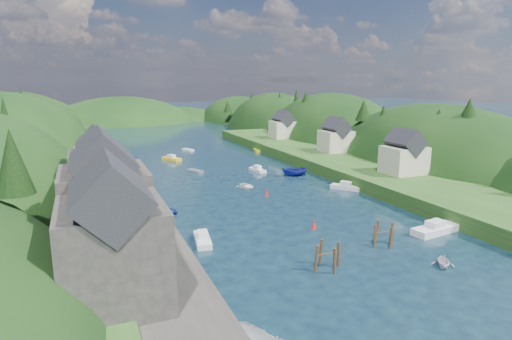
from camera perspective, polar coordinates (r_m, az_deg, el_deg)
name	(u,v)px	position (r m, az deg, el deg)	size (l,w,h in m)	color
ground	(219,169)	(95.48, -5.01, 0.17)	(600.00, 600.00, 0.00)	black
hillside_left	(9,196)	(118.85, -30.06, -3.05)	(44.00, 245.56, 52.00)	black
hillside_right	(331,166)	(138.05, 9.94, 0.55)	(36.00, 245.56, 48.00)	black
far_hills	(146,143)	(217.38, -14.47, 3.56)	(103.00, 68.00, 44.00)	black
hill_trees	(202,114)	(108.32, -7.28, 7.44)	(88.84, 148.61, 12.20)	black
quay_left	(117,216)	(62.21, -18.05, -5.85)	(12.00, 110.00, 2.00)	#2D2B28
terrace_left_grass	(61,220)	(62.13, -24.54, -6.14)	(12.00, 110.00, 2.50)	#234719
quayside_buildings	(104,200)	(47.37, -19.62, -3.80)	(8.00, 35.84, 12.90)	#2D2B28
boat_sheds	(94,162)	(79.60, -20.77, 0.94)	(7.00, 21.00, 7.50)	#2D2D30
terrace_right	(339,163)	(96.89, 11.06, 0.89)	(16.00, 120.00, 2.40)	#234719
right_bank_cottages	(332,137)	(104.68, 10.04, 4.32)	(9.00, 59.24, 8.41)	beige
piling_cluster_near	(327,258)	(46.04, 9.51, -11.55)	(3.24, 3.02, 3.42)	#382314
piling_cluster_far	(384,237)	(53.76, 16.64, -8.50)	(3.05, 2.86, 3.25)	#382314
channel_buoy_near	(314,225)	(57.87, 7.73, -7.23)	(0.70, 0.70, 1.10)	#B7170E
channel_buoy_far	(267,192)	(73.27, 1.43, -3.02)	(0.70, 0.70, 1.10)	#B7170E
moored_boats	(275,201)	(67.91, 2.53, -4.15)	(37.69, 96.31, 2.08)	silver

